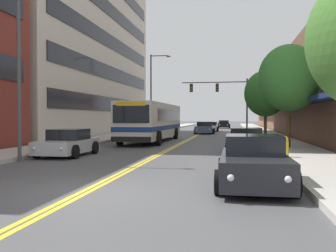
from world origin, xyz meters
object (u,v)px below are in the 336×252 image
(car_slate_blue_moving_third, at_px, (205,128))
(street_lamp_left_near, at_px, (26,53))
(car_dark_grey_parked_right_mid, at_px, (246,141))
(car_black_moving_second, at_px, (224,124))
(city_bus, at_px, (153,120))
(car_white_moving_lead, at_px, (211,127))
(car_silver_parked_left_mid, at_px, (68,143))
(street_lamp_left_far, at_px, (154,87))
(traffic_signal_mast, at_px, (223,94))
(street_tree_right_mid, at_px, (289,78))
(fire_hydrant, at_px, (285,147))
(street_tree_right_far, at_px, (266,94))
(car_charcoal_parked_right_foreground, at_px, (254,163))

(car_slate_blue_moving_third, xyz_separation_m, street_lamp_left_near, (-5.45, -28.19, 3.98))
(car_dark_grey_parked_right_mid, distance_m, car_black_moving_second, 44.19)
(car_dark_grey_parked_right_mid, bearing_deg, city_bus, 129.98)
(city_bus, xyz_separation_m, car_slate_blue_moving_third, (3.03, 14.12, -1.03))
(car_white_moving_lead, height_order, car_slate_blue_moving_third, car_slate_blue_moving_third)
(car_silver_parked_left_mid, xyz_separation_m, street_lamp_left_far, (-0.68, 23.33, 4.57))
(street_lamp_left_far, bearing_deg, city_bus, -78.22)
(car_white_moving_lead, height_order, street_lamp_left_near, street_lamp_left_near)
(traffic_signal_mast, height_order, street_tree_right_mid, traffic_signal_mast)
(car_slate_blue_moving_third, height_order, fire_hydrant, car_slate_blue_moving_third)
(street_lamp_left_near, bearing_deg, city_bus, 80.21)
(city_bus, height_order, street_lamp_left_far, street_lamp_left_far)
(car_silver_parked_left_mid, height_order, street_tree_right_mid, street_tree_right_mid)
(traffic_signal_mast, distance_m, street_tree_right_mid, 20.09)
(car_white_moving_lead, distance_m, street_lamp_left_far, 12.26)
(car_dark_grey_parked_right_mid, xyz_separation_m, street_lamp_left_near, (-9.34, -5.82, 3.99))
(car_black_moving_second, bearing_deg, car_slate_blue_moving_third, -94.30)
(car_dark_grey_parked_right_mid, height_order, car_black_moving_second, car_black_moving_second)
(fire_hydrant, bearing_deg, car_black_moving_second, 94.56)
(car_silver_parked_left_mid, bearing_deg, street_tree_right_mid, 24.14)
(street_tree_right_mid, height_order, street_tree_right_far, street_tree_right_mid)
(car_black_moving_second, xyz_separation_m, fire_hydrant, (3.81, -47.79, -0.02))
(car_charcoal_parked_right_foreground, height_order, car_slate_blue_moving_third, car_charcoal_parked_right_foreground)
(car_black_moving_second, relative_size, street_lamp_left_near, 0.56)
(city_bus, relative_size, street_lamp_left_near, 1.62)
(fire_hydrant, bearing_deg, car_slate_blue_moving_third, 101.81)
(city_bus, height_order, car_silver_parked_left_mid, city_bus)
(car_charcoal_parked_right_foreground, xyz_separation_m, fire_hydrant, (1.67, 6.27, -0.03))
(street_lamp_left_far, bearing_deg, street_tree_right_far, -32.76)
(street_lamp_left_far, height_order, fire_hydrant, street_lamp_left_far)
(car_silver_parked_left_mid, height_order, traffic_signal_mast, traffic_signal_mast)
(city_bus, xyz_separation_m, fire_hydrant, (8.47, -11.90, -1.04))
(car_white_moving_lead, relative_size, street_tree_right_far, 0.73)
(car_silver_parked_left_mid, bearing_deg, traffic_signal_mast, 74.25)
(traffic_signal_mast, bearing_deg, car_silver_parked_left_mid, -105.75)
(car_black_moving_second, relative_size, street_tree_right_far, 0.75)
(car_black_moving_second, bearing_deg, street_tree_right_far, -82.17)
(street_tree_right_far, xyz_separation_m, fire_hydrant, (-0.50, -16.44, -3.32))
(car_charcoal_parked_right_foreground, xyz_separation_m, street_lamp_left_far, (-9.28, 30.08, 4.53))
(car_charcoal_parked_right_foreground, height_order, street_lamp_left_far, street_lamp_left_far)
(street_lamp_left_far, height_order, street_tree_right_mid, street_lamp_left_far)
(car_slate_blue_moving_third, relative_size, street_tree_right_far, 0.75)
(street_tree_right_mid, distance_m, fire_hydrant, 6.58)
(car_silver_parked_left_mid, distance_m, car_dark_grey_parked_right_mid, 9.28)
(car_dark_grey_parked_right_mid, xyz_separation_m, street_tree_right_far, (2.06, 12.77, 3.31))
(street_lamp_left_near, bearing_deg, street_lamp_left_far, 90.12)
(car_black_moving_second, relative_size, street_tree_right_mid, 0.74)
(car_silver_parked_left_mid, bearing_deg, car_charcoal_parked_right_foreground, -38.12)
(street_lamp_left_far, bearing_deg, street_tree_right_mid, -57.10)
(car_silver_parked_left_mid, height_order, car_dark_grey_parked_right_mid, car_dark_grey_parked_right_mid)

